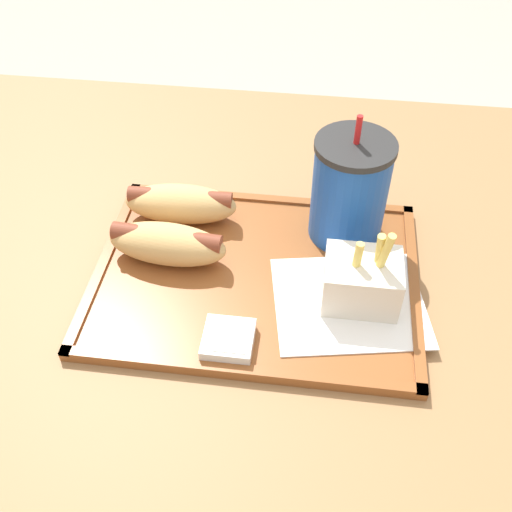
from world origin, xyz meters
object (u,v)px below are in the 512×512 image
soda_cup (350,190)px  fries_carton (362,281)px  sauce_cup_mayo (228,339)px  hot_dog_far (181,203)px  hot_dog_near (167,243)px

soda_cup → fries_carton: (0.02, -0.11, -0.04)m
sauce_cup_mayo → soda_cup: bearing=58.6°
hot_dog_far → sauce_cup_mayo: (0.09, -0.19, -0.02)m
hot_dog_near → fries_carton: bearing=-8.9°
hot_dog_near → fries_carton: (0.23, -0.04, 0.00)m
hot_dog_near → fries_carton: fries_carton is taller
fries_carton → sauce_cup_mayo: (-0.14, -0.08, -0.02)m
soda_cup → fries_carton: bearing=-80.0°
hot_dog_near → sauce_cup_mayo: hot_dog_near is taller
soda_cup → hot_dog_near: 0.23m
soda_cup → sauce_cup_mayo: 0.23m
hot_dog_far → sauce_cup_mayo: hot_dog_far is taller
soda_cup → hot_dog_near: bearing=-160.2°
fries_carton → sauce_cup_mayo: size_ratio=2.02×
soda_cup → hot_dog_far: 0.21m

